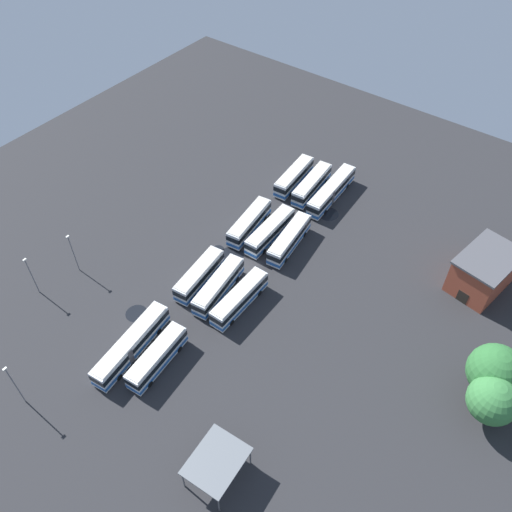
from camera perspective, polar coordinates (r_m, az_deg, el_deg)
ground_plane at (r=89.18m, az=-1.11°, el=-0.93°), size 124.31×124.31×0.00m
bus_row0_slot1 at (r=77.15m, az=-10.56°, el=-10.63°), size 11.03×3.59×3.45m
bus_row0_slot2 at (r=79.05m, az=-13.23°, el=-9.28°), size 14.73×4.24×3.45m
bus_row1_slot0 at (r=82.11m, az=-1.78°, el=-4.57°), size 11.61×2.71×3.45m
bus_row1_slot1 at (r=83.90m, az=-4.04°, el=-3.21°), size 11.91×4.12×3.45m
bus_row1_slot2 at (r=85.65m, az=-6.10°, el=-2.05°), size 11.03×3.80×3.45m
bus_row2_slot0 at (r=90.94m, az=3.59°, el=1.80°), size 11.90×4.00×3.45m
bus_row2_slot1 at (r=92.26m, az=1.51°, el=2.70°), size 11.89×2.93×3.45m
bus_row2_slot2 at (r=93.80m, az=-0.72°, el=3.61°), size 11.63×3.97×3.45m
bus_row3_slot0 at (r=101.26m, az=8.07°, el=6.90°), size 14.65×3.35×3.45m
bus_row3_slot1 at (r=102.35m, az=5.99°, el=7.64°), size 11.78×3.59×3.45m
bus_row3_slot2 at (r=103.93m, az=4.09°, el=8.49°), size 11.50×3.57×3.45m
depot_building at (r=91.05m, az=23.23°, el=-1.50°), size 11.76×9.04×6.69m
maintenance_shelter at (r=66.90m, az=-4.27°, el=-21.09°), size 7.62×6.29×4.24m
lamp_post_near_entrance at (r=77.08m, az=-24.47°, el=-12.39°), size 0.56×0.28×8.38m
lamp_post_far_corner at (r=89.11m, az=-22.95°, el=-1.83°), size 0.56×0.28×7.63m
lamp_post_by_building at (r=90.09m, az=-19.03°, el=0.42°), size 0.56×0.28×7.87m
tree_west_edge at (r=77.04m, az=24.26°, el=-11.20°), size 7.29×7.29×9.07m
tree_east_edge at (r=75.03m, az=24.03°, el=-13.93°), size 6.41×6.41×8.23m
puddle_near_shelter at (r=99.07m, az=7.76°, el=4.49°), size 3.79×3.79×0.01m
puddle_between_rows at (r=91.82m, az=-4.09°, el=0.70°), size 2.14×2.14×0.01m
puddle_front_lane at (r=90.83m, az=-2.57°, el=0.14°), size 4.04×4.04×0.01m
puddle_centre_drain at (r=84.64m, az=-12.69°, el=-6.02°), size 3.39×3.39×0.01m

